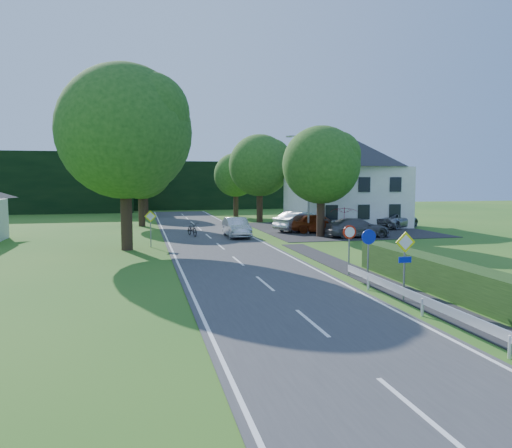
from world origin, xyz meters
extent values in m
plane|color=#245C1A|center=(0.00, 0.00, 0.00)|extent=(160.00, 160.00, 0.00)
cube|color=#39393B|center=(0.00, 20.00, 0.02)|extent=(7.00, 80.00, 0.04)
cube|color=black|center=(12.00, 33.00, 0.02)|extent=(14.00, 16.00, 0.04)
cube|color=white|center=(-3.25, 20.00, 0.04)|extent=(0.12, 80.00, 0.01)
cube|color=white|center=(3.25, 20.00, 0.04)|extent=(0.12, 80.00, 0.01)
cube|color=black|center=(8.00, 66.00, 3.50)|extent=(30.00, 5.00, 7.00)
cube|color=silver|center=(14.00, 36.00, 2.80)|extent=(10.00, 8.00, 5.60)
pyramid|color=#25252A|center=(14.00, 36.00, 7.10)|extent=(10.60, 8.40, 3.00)
cylinder|color=gray|center=(8.20, 30.00, 4.00)|extent=(0.16, 0.16, 8.00)
cylinder|color=gray|center=(7.40, 30.00, 7.90)|extent=(1.70, 0.10, 0.10)
cube|color=gray|center=(6.50, 30.00, 7.85)|extent=(0.50, 0.18, 0.12)
cylinder|color=gray|center=(4.30, 8.00, 1.20)|extent=(0.07, 0.07, 2.40)
cube|color=#FEFF0D|center=(4.30, 7.97, 2.20)|extent=(0.78, 0.04, 0.78)
cube|color=white|center=(4.30, 7.97, 2.20)|extent=(0.57, 0.05, 0.57)
cube|color=#0C1FB5|center=(4.30, 7.97, 1.55)|extent=(0.50, 0.04, 0.22)
cylinder|color=gray|center=(4.30, 11.00, 1.10)|extent=(0.07, 0.07, 2.20)
cylinder|color=#0C1FB5|center=(4.30, 10.97, 2.05)|extent=(0.64, 0.04, 0.64)
cylinder|color=gray|center=(4.30, 13.00, 1.10)|extent=(0.07, 0.07, 2.20)
cylinder|color=red|center=(4.30, 12.97, 2.05)|extent=(0.64, 0.04, 0.64)
cylinder|color=white|center=(4.30, 12.95, 2.05)|extent=(0.48, 0.04, 0.48)
cylinder|color=gray|center=(-4.50, 25.00, 1.10)|extent=(0.07, 0.07, 2.20)
cube|color=#FEFF0D|center=(-4.50, 24.97, 2.05)|extent=(0.78, 0.04, 0.78)
cube|color=white|center=(-4.50, 24.97, 2.05)|extent=(0.57, 0.05, 0.57)
imported|color=silver|center=(2.04, 29.04, 0.78)|extent=(1.58, 4.52, 1.49)
imported|color=black|center=(-1.20, 30.49, 0.58)|extent=(1.14, 2.15, 1.08)
imported|color=maroon|center=(9.28, 30.41, 0.85)|extent=(5.09, 3.35, 1.61)
imported|color=#BCBBC0|center=(8.25, 32.11, 0.88)|extent=(5.32, 4.00, 1.68)
imported|color=#515056|center=(11.10, 26.90, 0.77)|extent=(5.03, 2.10, 1.45)
imported|color=#99999F|center=(17.66, 32.85, 0.74)|extent=(5.52, 4.57, 1.40)
imported|color=#B20E30|center=(11.32, 29.96, 1.13)|extent=(2.95, 2.98, 2.17)
camera|label=1|loc=(-5.15, -8.43, 4.52)|focal=35.00mm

